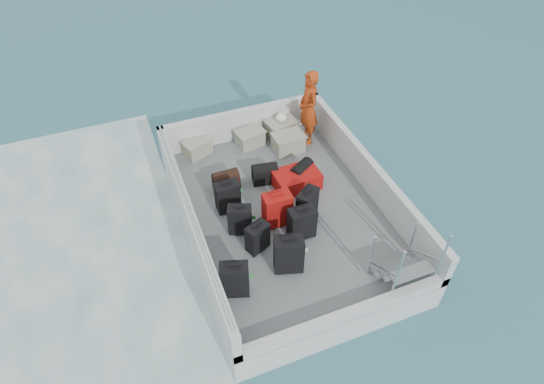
{
  "coord_description": "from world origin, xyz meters",
  "views": [
    {
      "loc": [
        -2.36,
        -5.36,
        6.76
      ],
      "look_at": [
        -0.18,
        0.17,
        1.0
      ],
      "focal_mm": 30.0,
      "sensor_mm": 36.0,
      "label": 1
    }
  ],
  "objects_px": {
    "crate_1": "(250,138)",
    "suitcase_5": "(277,210)",
    "crate_0": "(197,148)",
    "suitcase_1": "(240,220)",
    "suitcase_8": "(296,180)",
    "crate_3": "(288,143)",
    "suitcase_0": "(235,280)",
    "passenger": "(308,108)",
    "suitcase_7": "(307,204)",
    "suitcase_3": "(289,255)",
    "suitcase_2": "(228,197)",
    "crate_2": "(281,129)",
    "suitcase_6": "(302,223)",
    "suitcase_4": "(257,238)"
  },
  "relations": [
    {
      "from": "crate_1",
      "to": "suitcase_5",
      "type": "bearing_deg",
      "value": -97.57
    },
    {
      "from": "crate_1",
      "to": "crate_0",
      "type": "bearing_deg",
      "value": 174.79
    },
    {
      "from": "suitcase_1",
      "to": "crate_1",
      "type": "distance_m",
      "value": 2.51
    },
    {
      "from": "suitcase_8",
      "to": "suitcase_5",
      "type": "bearing_deg",
      "value": 135.03
    },
    {
      "from": "crate_3",
      "to": "suitcase_5",
      "type": "bearing_deg",
      "value": -118.31
    },
    {
      "from": "suitcase_0",
      "to": "crate_3",
      "type": "relative_size",
      "value": 1.09
    },
    {
      "from": "suitcase_5",
      "to": "passenger",
      "type": "height_order",
      "value": "passenger"
    },
    {
      "from": "crate_0",
      "to": "passenger",
      "type": "relative_size",
      "value": 0.33
    },
    {
      "from": "suitcase_7",
      "to": "suitcase_3",
      "type": "bearing_deg",
      "value": -165.57
    },
    {
      "from": "crate_0",
      "to": "suitcase_1",
      "type": "bearing_deg",
      "value": -86.55
    },
    {
      "from": "suitcase_2",
      "to": "suitcase_3",
      "type": "xyz_separation_m",
      "value": [
        0.5,
        -1.66,
        0.05
      ]
    },
    {
      "from": "suitcase_0",
      "to": "crate_2",
      "type": "height_order",
      "value": "suitcase_0"
    },
    {
      "from": "suitcase_7",
      "to": "suitcase_1",
      "type": "bearing_deg",
      "value": 139.27
    },
    {
      "from": "passenger",
      "to": "suitcase_6",
      "type": "bearing_deg",
      "value": -23.26
    },
    {
      "from": "suitcase_3",
      "to": "suitcase_7",
      "type": "relative_size",
      "value": 1.18
    },
    {
      "from": "suitcase_1",
      "to": "passenger",
      "type": "bearing_deg",
      "value": 65.18
    },
    {
      "from": "suitcase_4",
      "to": "suitcase_5",
      "type": "bearing_deg",
      "value": 14.96
    },
    {
      "from": "crate_1",
      "to": "suitcase_7",
      "type": "bearing_deg",
      "value": -83.96
    },
    {
      "from": "suitcase_2",
      "to": "suitcase_7",
      "type": "height_order",
      "value": "suitcase_2"
    },
    {
      "from": "suitcase_1",
      "to": "suitcase_6",
      "type": "distance_m",
      "value": 1.08
    },
    {
      "from": "crate_1",
      "to": "suitcase_3",
      "type": "bearing_deg",
      "value": -98.84
    },
    {
      "from": "suitcase_2",
      "to": "suitcase_6",
      "type": "relative_size",
      "value": 0.98
    },
    {
      "from": "suitcase_0",
      "to": "crate_2",
      "type": "xyz_separation_m",
      "value": [
        2.22,
        3.52,
        -0.15
      ]
    },
    {
      "from": "suitcase_7",
      "to": "suitcase_0",
      "type": "bearing_deg",
      "value": 175.43
    },
    {
      "from": "crate_2",
      "to": "crate_0",
      "type": "bearing_deg",
      "value": 178.09
    },
    {
      "from": "suitcase_6",
      "to": "suitcase_4",
      "type": "bearing_deg",
      "value": -179.11
    },
    {
      "from": "passenger",
      "to": "crate_1",
      "type": "bearing_deg",
      "value": -100.2
    },
    {
      "from": "crate_3",
      "to": "suitcase_2",
      "type": "bearing_deg",
      "value": -144.74
    },
    {
      "from": "suitcase_1",
      "to": "passenger",
      "type": "relative_size",
      "value": 0.37
    },
    {
      "from": "suitcase_3",
      "to": "suitcase_2",
      "type": "bearing_deg",
      "value": 123.2
    },
    {
      "from": "suitcase_3",
      "to": "suitcase_7",
      "type": "distance_m",
      "value": 1.24
    },
    {
      "from": "crate_1",
      "to": "passenger",
      "type": "height_order",
      "value": "passenger"
    },
    {
      "from": "suitcase_8",
      "to": "crate_1",
      "type": "xyz_separation_m",
      "value": [
        -0.4,
        1.57,
        -0.0
      ]
    },
    {
      "from": "suitcase_4",
      "to": "suitcase_8",
      "type": "xyz_separation_m",
      "value": [
        1.25,
        1.2,
        -0.12
      ]
    },
    {
      "from": "crate_1",
      "to": "suitcase_4",
      "type": "bearing_deg",
      "value": -106.96
    },
    {
      "from": "suitcase_1",
      "to": "passenger",
      "type": "xyz_separation_m",
      "value": [
        2.2,
        2.01,
        0.52
      ]
    },
    {
      "from": "suitcase_0",
      "to": "passenger",
      "type": "bearing_deg",
      "value": 68.06
    },
    {
      "from": "suitcase_3",
      "to": "suitcase_5",
      "type": "relative_size",
      "value": 1.05
    },
    {
      "from": "suitcase_6",
      "to": "crate_0",
      "type": "distance_m",
      "value": 3.09
    },
    {
      "from": "crate_0",
      "to": "suitcase_0",
      "type": "bearing_deg",
      "value": -95.3
    },
    {
      "from": "suitcase_4",
      "to": "suitcase_6",
      "type": "xyz_separation_m",
      "value": [
        0.81,
        -0.0,
        0.03
      ]
    },
    {
      "from": "suitcase_4",
      "to": "passenger",
      "type": "bearing_deg",
      "value": 26.15
    },
    {
      "from": "suitcase_5",
      "to": "suitcase_7",
      "type": "bearing_deg",
      "value": -3.29
    },
    {
      "from": "crate_0",
      "to": "crate_3",
      "type": "bearing_deg",
      "value": -17.51
    },
    {
      "from": "suitcase_5",
      "to": "passenger",
      "type": "xyz_separation_m",
      "value": [
        1.52,
        2.05,
        0.48
      ]
    },
    {
      "from": "suitcase_1",
      "to": "crate_0",
      "type": "height_order",
      "value": "suitcase_1"
    },
    {
      "from": "suitcase_2",
      "to": "crate_3",
      "type": "height_order",
      "value": "suitcase_2"
    },
    {
      "from": "suitcase_1",
      "to": "passenger",
      "type": "distance_m",
      "value": 3.03
    },
    {
      "from": "suitcase_8",
      "to": "crate_3",
      "type": "height_order",
      "value": "crate_3"
    },
    {
      "from": "suitcase_1",
      "to": "suitcase_7",
      "type": "height_order",
      "value": "suitcase_7"
    }
  ]
}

